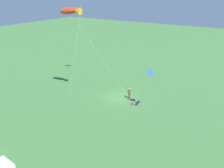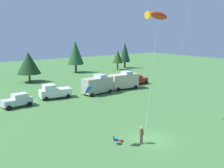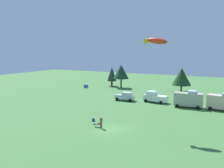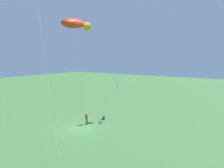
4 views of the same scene
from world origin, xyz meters
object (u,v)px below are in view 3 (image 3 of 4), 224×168
Objects in this scene: van_camper_beige at (223,102)px; kite_diamond_blue at (87,88)px; car_silver_compact at (125,96)px; truck_white_pickup at (155,97)px; backpack_on_grass at (99,124)px; person_kite_flyer at (101,121)px; van_motorhome_grey at (189,99)px; folding_chair at (94,121)px; kite_large_fish at (155,41)px.

kite_diamond_blue is (-18.26, -17.80, 3.63)m from van_camper_beige.
truck_white_pickup is at bearing 5.86° from car_silver_compact.
truck_white_pickup reaches higher than backpack_on_grass.
kite_diamond_blue is (-2.81, 1.00, 5.16)m from backpack_on_grass.
car_silver_compact is 0.75× the size of kite_diamond_blue.
kite_diamond_blue is (-4.13, 2.47, 4.25)m from person_kite_flyer.
car_silver_compact is at bearing 114.95° from person_kite_flyer.
backpack_on_grass is 20.00m from truck_white_pickup.
truck_white_pickup is 7.57m from van_motorhome_grey.
folding_chair is (-2.14, 1.38, -0.53)m from person_kite_flyer.
person_kite_flyer is 0.33× the size of truck_white_pickup.
kite_large_fish is (-1.69, -15.30, 10.86)m from van_motorhome_grey.
van_camper_beige reaches higher than car_silver_compact.
truck_white_pickup is 19.91m from kite_diamond_blue.
van_motorhome_grey is 21.52m from kite_diamond_blue.
folding_chair is 24.96m from van_camper_beige.
van_camper_beige is at bearing 50.57° from backpack_on_grass.
van_camper_beige is 25.76m from kite_diamond_blue.
person_kite_flyer is at bearing -30.94° from kite_diamond_blue.
car_silver_compact is at bearing -173.99° from van_camper_beige.
van_motorhome_grey is (13.74, -0.08, 0.69)m from car_silver_compact.
kite_diamond_blue is at bearing 160.51° from backpack_on_grass.
van_camper_beige is (6.19, 0.35, 0.00)m from van_motorhome_grey.
backpack_on_grass is at bearing -157.50° from kite_large_fish.
kite_diamond_blue reaches higher than van_motorhome_grey.
person_kite_flyer is at bearing 96.36° from truck_white_pickup.
kite_diamond_blue is at bearing -130.52° from van_camper_beige.
backpack_on_grass is 0.06× the size of truck_white_pickup.
van_camper_beige reaches higher than backpack_on_grass.
kite_large_fish reaches higher than van_motorhome_grey.
folding_chair is 0.06× the size of kite_large_fish.
kite_large_fish is at bearing -100.93° from van_motorhome_grey.
backpack_on_grass is at bearing -124.20° from van_camper_beige.
backpack_on_grass is 0.06× the size of kite_diamond_blue.
folding_chair is at bearing -158.92° from kite_large_fish.
truck_white_pickup is 0.40× the size of kite_large_fish.
car_silver_compact is at bearing 120.19° from folding_chair.
kite_diamond_blue is (-1.99, 1.09, 4.79)m from folding_chair.
van_motorhome_grey reaches higher than person_kite_flyer.
person_kite_flyer is at bearing -119.67° from van_camper_beige.
truck_white_pickup is at bearing -179.40° from van_camper_beige.
truck_white_pickup is at bearing 108.86° from kite_large_fish.
car_silver_compact is 0.84× the size of truck_white_pickup.
kite_large_fish is (7.57, 3.14, 12.39)m from backpack_on_grass.
backpack_on_grass is 24.38m from van_camper_beige.
truck_white_pickup reaches higher than folding_chair.
kite_large_fish is at bearing 22.50° from backpack_on_grass.
van_camper_beige is at bearing -1.36° from van_motorhome_grey.
folding_chair is at bearing -85.29° from car_silver_compact.
backpack_on_grass is at bearing -121.30° from van_motorhome_grey.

